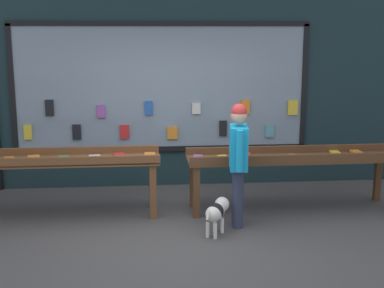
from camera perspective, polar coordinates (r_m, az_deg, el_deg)
The scene contains 6 objects.
ground_plane at distance 6.74m, azimuth -1.49°, elevation -9.84°, with size 40.00×40.00×0.00m, color #474444.
shopfront_facade at distance 8.68m, azimuth -2.87°, elevation 6.84°, with size 8.27×0.29×3.50m.
display_table_left at distance 7.52m, azimuth -14.90°, elevation -2.09°, with size 2.99×0.69×0.90m.
display_table_right at distance 7.70m, azimuth 10.64°, elevation -1.81°, with size 2.99×0.66×0.86m.
person_browsing at distance 6.86m, azimuth 4.96°, elevation -1.31°, with size 0.27×0.64×1.61m.
small_dog at distance 6.73m, azimuth 2.62°, elevation -7.18°, with size 0.39×0.51×0.43m.
Camera 1 is at (-0.39, -6.25, 2.50)m, focal length 50.00 mm.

